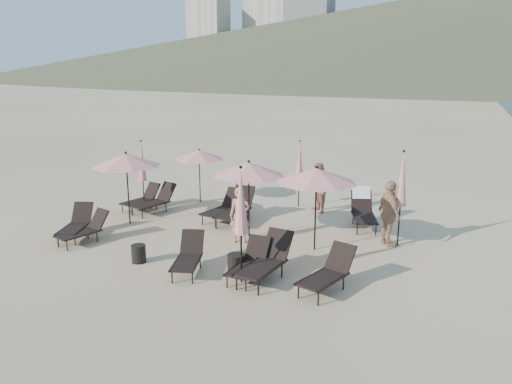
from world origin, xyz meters
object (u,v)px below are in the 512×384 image
at_px(lounger_9, 236,208).
at_px(beachgoer_a, 240,215).
at_px(lounger_2, 188,256).
at_px(umbrella_closed_2, 142,162).
at_px(lounger_4, 266,260).
at_px(beachgoer_c, 389,214).
at_px(beachgoer_b, 318,188).
at_px(umbrella_open_0, 126,160).
at_px(side_table_1, 236,264).
at_px(lounger_5, 328,272).
at_px(umbrella_open_1, 249,169).
at_px(umbrella_closed_3, 299,161).
at_px(lounger_6, 142,198).
at_px(umbrella_closed_0, 241,202).
at_px(lounger_0, 76,223).
at_px(lounger_3, 249,262).
at_px(side_table_0, 139,254).
at_px(lounger_10, 363,209).
at_px(umbrella_open_2, 317,175).
at_px(umbrella_closed_1, 402,180).
at_px(lounger_8, 224,207).
at_px(lounger_1, 85,229).
at_px(lounger_7, 155,200).
at_px(umbrella_open_3, 199,155).

bearing_deg(lounger_9, beachgoer_a, -62.65).
xyz_separation_m(lounger_2, umbrella_closed_2, (-4.23, 4.28, 1.31)).
height_order(lounger_4, beachgoer_c, beachgoer_c).
relative_size(lounger_9, beachgoer_b, 1.08).
xyz_separation_m(umbrella_open_0, umbrella_closed_2, (-0.52, 1.56, -0.35)).
bearing_deg(umbrella_open_0, beachgoer_b, 33.82).
bearing_deg(side_table_1, lounger_5, -2.23).
relative_size(umbrella_open_0, beachgoer_b, 1.36).
distance_m(umbrella_open_1, umbrella_closed_3, 3.80).
bearing_deg(lounger_6, umbrella_closed_0, -22.77).
relative_size(lounger_0, umbrella_closed_0, 0.60).
height_order(lounger_0, beachgoer_c, beachgoer_c).
relative_size(lounger_3, side_table_0, 3.29).
bearing_deg(umbrella_closed_0, lounger_4, 35.80).
height_order(lounger_10, umbrella_open_1, umbrella_open_1).
bearing_deg(umbrella_open_2, lounger_4, -102.35).
bearing_deg(lounger_3, umbrella_closed_2, 146.48).
xyz_separation_m(lounger_6, beachgoer_a, (4.64, -1.89, 0.40)).
bearing_deg(side_table_1, lounger_9, 114.54).
relative_size(lounger_6, umbrella_open_1, 0.68).
bearing_deg(lounger_0, beachgoer_b, 22.50).
bearing_deg(lounger_4, umbrella_closed_0, -136.01).
distance_m(lounger_3, umbrella_closed_1, 4.95).
height_order(side_table_1, beachgoer_b, beachgoer_b).
xyz_separation_m(lounger_0, umbrella_open_2, (6.81, 1.62, 1.67)).
height_order(lounger_8, umbrella_closed_0, umbrella_closed_0).
xyz_separation_m(lounger_1, side_table_0, (2.30, -0.68, -0.17)).
relative_size(umbrella_open_1, umbrella_closed_2, 0.93).
height_order(umbrella_open_1, side_table_0, umbrella_open_1).
relative_size(lounger_1, lounger_2, 0.99).
relative_size(umbrella_open_0, beachgoer_c, 1.25).
height_order(lounger_5, umbrella_closed_1, umbrella_closed_1).
distance_m(lounger_9, umbrella_closed_1, 5.31).
xyz_separation_m(umbrella_closed_2, side_table_0, (2.74, -4.23, -1.49)).
bearing_deg(umbrella_closed_1, lounger_10, 130.79).
xyz_separation_m(lounger_7, umbrella_open_1, (4.00, -1.13, 1.59)).
height_order(lounger_3, umbrella_closed_1, umbrella_closed_1).
height_order(beachgoer_a, beachgoer_b, beachgoer_b).
height_order(lounger_6, lounger_8, lounger_8).
distance_m(beachgoer_a, beachgoer_c, 4.17).
bearing_deg(lounger_1, umbrella_closed_3, 70.69).
bearing_deg(lounger_0, umbrella_closed_1, -1.33).
distance_m(lounger_2, beachgoer_b, 6.45).
height_order(lounger_4, umbrella_open_3, umbrella_open_3).
distance_m(lounger_5, lounger_8, 6.00).
distance_m(lounger_7, beachgoer_a, 4.32).
relative_size(umbrella_closed_0, umbrella_closed_3, 1.15).
height_order(lounger_0, lounger_4, lounger_4).
distance_m(umbrella_open_2, umbrella_closed_3, 4.47).
relative_size(umbrella_closed_0, umbrella_closed_2, 1.12).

